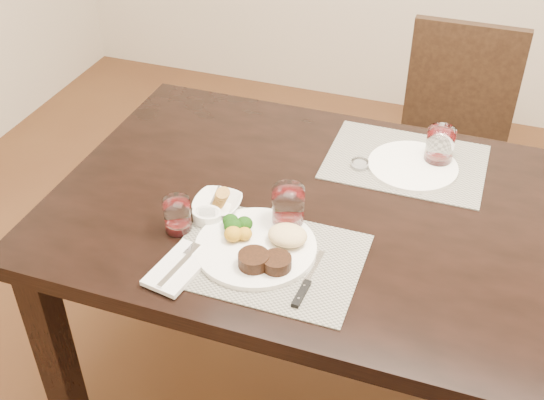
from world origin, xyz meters
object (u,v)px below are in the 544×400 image
(cracker_bowl, at_px, (218,204))
(wine_glass_near, at_px, (288,209))
(chair_far, at_px, (452,132))
(far_plate, at_px, (413,166))
(dinner_plate, at_px, (261,246))
(steak_knife, at_px, (305,287))

(cracker_bowl, relative_size, wine_glass_near, 1.11)
(chair_far, height_order, cracker_bowl, chair_far)
(wine_glass_near, bearing_deg, far_plate, 54.99)
(wine_glass_near, distance_m, far_plate, 0.46)
(dinner_plate, height_order, far_plate, dinner_plate)
(cracker_bowl, xyz_separation_m, far_plate, (0.46, 0.37, -0.01))
(cracker_bowl, bearing_deg, chair_far, 63.33)
(dinner_plate, bearing_deg, wine_glass_near, 55.93)
(cracker_bowl, bearing_deg, far_plate, 38.92)
(steak_knife, height_order, far_plate, same)
(far_plate, bearing_deg, wine_glass_near, -125.01)
(wine_glass_near, bearing_deg, chair_far, 72.67)
(chair_far, xyz_separation_m, dinner_plate, (-0.36, -1.17, 0.27))
(steak_knife, bearing_deg, chair_far, 83.73)
(steak_knife, relative_size, wine_glass_near, 1.80)
(chair_far, distance_m, far_plate, 0.73)
(dinner_plate, relative_size, cracker_bowl, 2.38)
(dinner_plate, xyz_separation_m, steak_knife, (0.14, -0.09, -0.01))
(chair_far, distance_m, steak_knife, 1.30)
(chair_far, xyz_separation_m, wine_glass_near, (-0.33, -1.05, 0.30))
(dinner_plate, distance_m, steak_knife, 0.17)
(dinner_plate, bearing_deg, steak_knife, -52.03)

